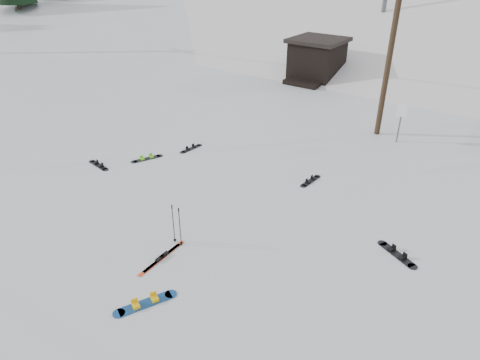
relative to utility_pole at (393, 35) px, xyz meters
The scene contains 15 objects.
ground 14.90m from the utility_pole, 98.13° to the right, with size 200.00×200.00×0.00m, color white.
ski_slope 44.31m from the utility_pole, 92.79° to the left, with size 60.00×75.00×45.00m, color white.
ridge_left 53.35m from the utility_pole, 138.18° to the left, with size 34.00×85.00×38.00m, color white.
treeline_left 44.65m from the utility_pole, 144.16° to the left, with size 20.00×64.00×10.00m, color black, non-canonical shape.
utility_pole is the anchor object (origin of this frame).
trail_sign 3.60m from the utility_pole, 21.04° to the right, with size 0.50×0.09×1.85m.
lift_hut 10.40m from the utility_pole, 135.24° to the left, with size 3.40×4.10×2.75m.
hero_snowboard 15.35m from the utility_pole, 92.71° to the right, with size 0.90×1.58×0.12m.
hero_skis 13.95m from the utility_pole, 97.31° to the right, with size 0.22×1.93×0.10m.
ski_poles 12.99m from the utility_pole, 98.32° to the right, with size 0.37×0.10×1.35m.
board_scatter_a 13.96m from the utility_pole, 128.50° to the right, with size 1.35×0.41×0.10m.
board_scatter_b 10.26m from the utility_pole, 132.53° to the right, with size 0.33×1.30×0.09m.
board_scatter_c 12.08m from the utility_pole, 129.06° to the right, with size 0.72×1.35×0.10m.
board_scatter_d 10.68m from the utility_pole, 66.06° to the right, with size 1.38×0.84×0.11m.
board_scatter_f 7.81m from the utility_pole, 93.13° to the right, with size 0.32×1.28×0.09m.
Camera 1 is at (8.08, -5.74, 8.14)m, focal length 32.00 mm.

